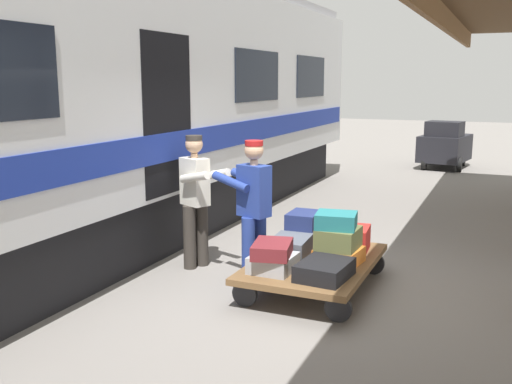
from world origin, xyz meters
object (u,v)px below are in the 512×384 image
(porter_in_overalls, at_px, (253,207))
(porter_by_door, at_px, (196,197))
(suitcase_navy_fabric, at_px, (304,222))
(suitcase_slate_roller, at_px, (291,247))
(suitcase_red_plastic, at_px, (351,239))
(suitcase_black_hardshell, at_px, (325,270))
(suitcase_gray_aluminum, at_px, (273,263))
(suitcase_maroon_trunk, at_px, (272,249))
(suitcase_olive_duffel, at_px, (338,238))
(suitcase_brown_leather, at_px, (306,238))
(baggage_tug, at_px, (445,145))
(train_car, at_px, (73,104))
(suitcase_orange_carryall, at_px, (339,256))
(luggage_cart, at_px, (314,264))
(suitcase_teal_softside, at_px, (336,220))

(porter_in_overalls, bearing_deg, porter_by_door, -15.97)
(suitcase_navy_fabric, bearing_deg, suitcase_slate_roller, 91.93)
(suitcase_red_plastic, distance_m, porter_by_door, 2.01)
(suitcase_black_hardshell, bearing_deg, suitcase_gray_aluminum, 0.00)
(suitcase_gray_aluminum, relative_size, suitcase_maroon_trunk, 0.91)
(suitcase_black_hardshell, height_order, suitcase_olive_duffel, suitcase_olive_duffel)
(suitcase_brown_leather, distance_m, baggage_tug, 9.93)
(train_car, height_order, suitcase_olive_duffel, train_car)
(suitcase_orange_carryall, distance_m, porter_by_door, 1.99)
(luggage_cart, relative_size, suitcase_brown_leather, 4.16)
(train_car, xyz_separation_m, suitcase_orange_carryall, (-3.78, 0.14, -1.63))
(luggage_cart, bearing_deg, porter_in_overalls, 6.66)
(suitcase_orange_carryall, xyz_separation_m, baggage_tug, (-0.06, -10.46, 0.19))
(luggage_cart, distance_m, baggage_tug, 10.47)
(train_car, distance_m, suitcase_olive_duffel, 4.03)
(suitcase_black_hardshell, height_order, baggage_tug, baggage_tug)
(porter_by_door, bearing_deg, suitcase_brown_leather, -164.34)
(suitcase_red_plastic, bearing_deg, porter_in_overalls, 31.82)
(suitcase_teal_softside, bearing_deg, suitcase_orange_carryall, -172.11)
(luggage_cart, height_order, suitcase_red_plastic, suitcase_red_plastic)
(suitcase_teal_softside, height_order, suitcase_maroon_trunk, suitcase_teal_softside)
(suitcase_black_hardshell, bearing_deg, suitcase_brown_leather, -62.29)
(suitcase_slate_roller, distance_m, suitcase_olive_duffel, 0.59)
(suitcase_brown_leather, bearing_deg, porter_in_overalls, 54.88)
(suitcase_red_plastic, height_order, suitcase_maroon_trunk, suitcase_maroon_trunk)
(porter_by_door, bearing_deg, suitcase_gray_aluminum, 151.84)
(porter_by_door, bearing_deg, suitcase_navy_fabric, -165.74)
(suitcase_olive_duffel, bearing_deg, suitcase_brown_leather, -44.14)
(train_car, xyz_separation_m, luggage_cart, (-3.49, 0.14, -1.76))
(suitcase_brown_leather, relative_size, suitcase_gray_aluminum, 1.00)
(suitcase_slate_roller, xyz_separation_m, baggage_tug, (-0.63, -10.46, 0.16))
(porter_by_door, bearing_deg, baggage_tug, -100.89)
(suitcase_maroon_trunk, relative_size, porter_in_overalls, 0.31)
(suitcase_orange_carryall, bearing_deg, suitcase_black_hardshell, 90.00)
(suitcase_olive_duffel, xyz_separation_m, suitcase_navy_fabric, (0.58, -0.51, 0.02))
(suitcase_gray_aluminum, relative_size, suitcase_olive_duffel, 1.01)
(suitcase_olive_duffel, height_order, porter_in_overalls, porter_in_overalls)
(suitcase_olive_duffel, height_order, suitcase_maroon_trunk, suitcase_olive_duffel)
(suitcase_orange_carryall, bearing_deg, suitcase_navy_fabric, -40.62)
(suitcase_maroon_trunk, height_order, porter_by_door, porter_by_door)
(train_car, distance_m, baggage_tug, 11.10)
(suitcase_olive_duffel, bearing_deg, baggage_tug, -90.37)
(suitcase_red_plastic, height_order, suitcase_navy_fabric, suitcase_navy_fabric)
(suitcase_olive_duffel, bearing_deg, suitcase_gray_aluminum, 44.28)
(suitcase_black_hardshell, relative_size, porter_in_overalls, 0.36)
(suitcase_olive_duffel, distance_m, baggage_tug, 10.46)
(luggage_cart, bearing_deg, train_car, -2.30)
(luggage_cart, height_order, suitcase_slate_roller, suitcase_slate_roller)
(suitcase_red_plastic, relative_size, suitcase_maroon_trunk, 0.91)
(suitcase_brown_leather, xyz_separation_m, baggage_tug, (-0.63, -9.91, 0.19))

